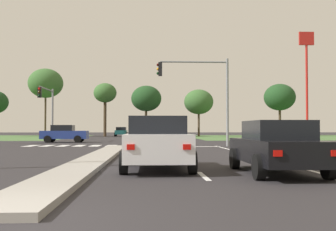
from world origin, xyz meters
TOP-DOWN VIEW (x-y plane):
  - ground_plane at (0.00, 30.00)m, footprint 200.00×200.00m
  - grass_verge_far_right at (25.50, 54.50)m, footprint 35.00×35.00m
  - median_island_near at (0.00, 11.00)m, footprint 1.20×22.00m
  - median_island_far at (0.00, 55.00)m, footprint 1.20×36.00m
  - lane_dash_near at (3.50, 5.28)m, footprint 0.14×2.00m
  - lane_dash_second at (3.50, 11.28)m, footprint 0.14×2.00m
  - lane_dash_third at (3.50, 17.28)m, footprint 0.14×2.00m
  - lane_dash_fourth at (3.50, 23.28)m, footprint 0.14×2.00m
  - lane_dash_fifth at (3.50, 29.28)m, footprint 0.14×2.00m
  - edge_line_right at (6.85, 12.00)m, footprint 0.14×24.00m
  - stop_bar_near at (3.80, 23.00)m, footprint 6.40×0.50m
  - crosswalk_bar_near at (-6.40, 24.80)m, footprint 0.70×2.80m
  - crosswalk_bar_second at (-5.25, 24.80)m, footprint 0.70×2.80m
  - crosswalk_bar_third at (-4.10, 24.80)m, footprint 0.70×2.80m
  - crosswalk_bar_fourth at (-2.95, 24.80)m, footprint 0.70×2.80m
  - crosswalk_bar_fifth at (-1.80, 24.80)m, footprint 0.70×2.80m
  - crosswalk_bar_sixth at (-0.65, 24.80)m, footprint 0.70×2.80m
  - crosswalk_bar_seventh at (0.50, 24.80)m, footprint 0.70×2.80m
  - crosswalk_bar_eighth at (1.65, 24.80)m, footprint 0.70×2.80m
  - car_black_near at (5.59, 5.77)m, footprint 1.95×4.52m
  - car_blue_second at (-5.57, 32.38)m, footprint 4.15×1.99m
  - car_teal_third at (-2.38, 61.95)m, footprint 2.02×4.35m
  - car_white_fourth at (2.32, 7.14)m, footprint 2.09×4.47m
  - traffic_signal_near_right at (5.84, 23.40)m, footprint 5.09×0.32m
  - traffic_signal_far_left at (-7.60, 34.57)m, footprint 0.32×5.36m
  - fastfood_pole_sign at (21.24, 43.86)m, footprint 1.80×0.40m
  - treeline_second at (-14.05, 59.95)m, footprint 5.38×5.38m
  - treeline_third at (-4.68, 58.81)m, footprint 3.53×3.53m
  - treeline_fourth at (1.69, 58.43)m, footprint 4.65×4.65m
  - treeline_fifth at (1.55, 63.06)m, footprint 3.44×3.44m
  - treeline_sixth at (10.13, 61.14)m, footprint 4.72×4.72m
  - treeline_seventh at (24.01, 63.03)m, footprint 5.25×5.25m

SIDE VIEW (x-z plane):
  - ground_plane at x=0.00m, z-range 0.00..0.00m
  - grass_verge_far_right at x=25.50m, z-range 0.00..0.01m
  - lane_dash_near at x=3.50m, z-range 0.00..0.01m
  - lane_dash_second at x=3.50m, z-range 0.00..0.01m
  - lane_dash_third at x=3.50m, z-range 0.00..0.01m
  - lane_dash_fourth at x=3.50m, z-range 0.00..0.01m
  - lane_dash_fifth at x=3.50m, z-range 0.00..0.01m
  - edge_line_right at x=6.85m, z-range 0.00..0.01m
  - stop_bar_near at x=3.80m, z-range 0.00..0.01m
  - crosswalk_bar_near at x=-6.40m, z-range 0.00..0.01m
  - crosswalk_bar_second at x=-5.25m, z-range 0.00..0.01m
  - crosswalk_bar_third at x=-4.10m, z-range 0.00..0.01m
  - crosswalk_bar_fourth at x=-2.95m, z-range 0.00..0.01m
  - crosswalk_bar_fifth at x=-1.80m, z-range 0.00..0.01m
  - crosswalk_bar_sixth at x=-0.65m, z-range 0.00..0.01m
  - crosswalk_bar_seventh at x=0.50m, z-range 0.00..0.01m
  - crosswalk_bar_eighth at x=1.65m, z-range 0.00..0.01m
  - median_island_near at x=0.00m, z-range 0.00..0.14m
  - median_island_far at x=0.00m, z-range 0.00..0.14m
  - car_black_near at x=5.59m, z-range 0.02..1.49m
  - car_teal_third at x=-2.38m, z-range 0.02..1.51m
  - car_blue_second at x=-5.57m, z-range 0.01..1.58m
  - car_white_fourth at x=2.32m, z-range 0.02..1.63m
  - traffic_signal_far_left at x=-7.60m, z-range 1.05..6.28m
  - traffic_signal_near_right at x=5.84m, z-range 1.17..7.36m
  - treeline_sixth at x=10.13m, z-range 1.76..9.33m
  - treeline_fourth at x=1.69m, z-range 1.94..9.80m
  - treeline_seventh at x=24.01m, z-range 2.11..10.86m
  - treeline_fifth at x=1.55m, z-range 2.56..10.71m
  - treeline_third at x=-4.68m, z-range 2.51..10.78m
  - treeline_second at x=-14.05m, z-range 3.00..13.62m
  - fastfood_pole_sign at x=21.24m, z-range 2.87..15.89m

